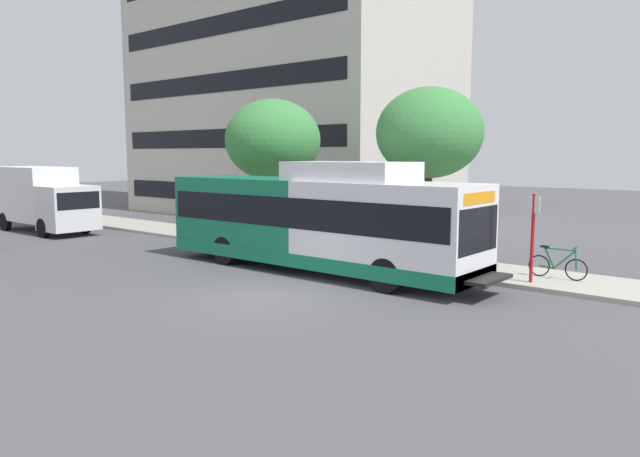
# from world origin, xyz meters

# --- Properties ---
(ground_plane) EXTENTS (120.00, 120.00, 0.00)m
(ground_plane) POSITION_xyz_m (0.00, 8.00, 0.00)
(ground_plane) COLOR #4C4C51
(sidewalk_curb) EXTENTS (3.00, 56.00, 0.14)m
(sidewalk_curb) POSITION_xyz_m (7.00, 6.00, 0.07)
(sidewalk_curb) COLOR #A8A399
(sidewalk_curb) RESTS_ON ground
(transit_bus) EXTENTS (2.58, 12.25, 3.65)m
(transit_bus) POSITION_xyz_m (3.84, 1.37, 1.70)
(transit_bus) COLOR white
(transit_bus) RESTS_ON ground
(bus_stop_sign_pole) EXTENTS (0.10, 0.36, 2.60)m
(bus_stop_sign_pole) POSITION_xyz_m (6.06, -5.00, 1.65)
(bus_stop_sign_pole) COLOR red
(bus_stop_sign_pole) RESTS_ON sidewalk_curb
(bicycle_parked) EXTENTS (0.52, 1.76, 1.02)m
(bicycle_parked) POSITION_xyz_m (7.11, -5.42, 0.56)
(bicycle_parked) COLOR black
(bicycle_parked) RESTS_ON sidewalk_curb
(street_tree_near_stop) EXTENTS (3.79, 3.79, 6.11)m
(street_tree_near_stop) POSITION_xyz_m (7.78, -0.55, 4.62)
(street_tree_near_stop) COLOR #4C3823
(street_tree_near_stop) RESTS_ON sidewalk_curb
(street_tree_mid_block) EXTENTS (4.17, 4.17, 6.13)m
(street_tree_mid_block) POSITION_xyz_m (7.75, 7.16, 4.49)
(street_tree_mid_block) COLOR #4C3823
(street_tree_mid_block) RESTS_ON sidewalk_curb
(box_truck_background) EXTENTS (2.32, 7.01, 3.25)m
(box_truck_background) POSITION_xyz_m (2.86, 18.62, 1.74)
(box_truck_background) COLOR silver
(box_truck_background) RESTS_ON ground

